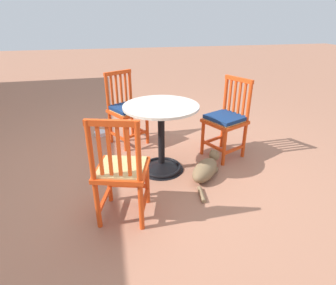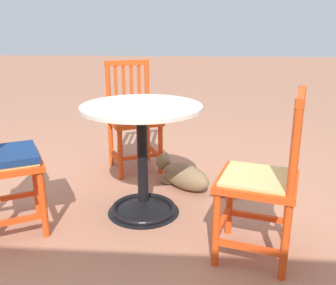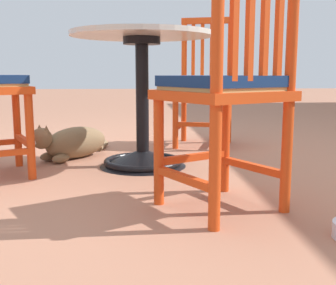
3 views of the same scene
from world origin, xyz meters
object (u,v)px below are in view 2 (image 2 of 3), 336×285
at_px(orange_chair_near_fence, 133,118).
at_px(orange_chair_tucked_in, 263,182).
at_px(orange_chair_at_corner, 1,162).
at_px(tabby_cat, 182,175).
at_px(cafe_table, 143,172).

distance_m(orange_chair_near_fence, orange_chair_tucked_in, 1.52).
distance_m(orange_chair_at_corner, tabby_cat, 1.30).
height_order(orange_chair_tucked_in, tabby_cat, orange_chair_tucked_in).
distance_m(orange_chair_at_corner, orange_chair_tucked_in, 1.48).
bearing_deg(orange_chair_near_fence, orange_chair_at_corner, 60.94).
height_order(cafe_table, orange_chair_near_fence, orange_chair_near_fence).
bearing_deg(orange_chair_tucked_in, orange_chair_at_corner, -6.04).
xyz_separation_m(orange_chair_near_fence, tabby_cat, (-0.42, 0.36, -0.35)).
height_order(cafe_table, orange_chair_at_corner, orange_chair_at_corner).
bearing_deg(cafe_table, orange_chair_tucked_in, 146.83).
relative_size(orange_chair_near_fence, orange_chair_at_corner, 1.00).
bearing_deg(orange_chair_near_fence, orange_chair_tucked_in, 125.09).
relative_size(cafe_table, orange_chair_at_corner, 0.83).
height_order(orange_chair_at_corner, orange_chair_tucked_in, same).
distance_m(cafe_table, orange_chair_tucked_in, 0.84).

